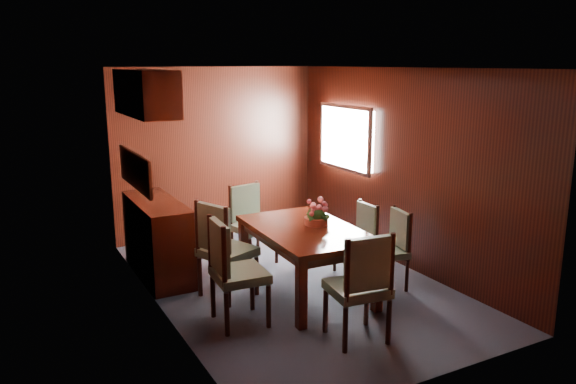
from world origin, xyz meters
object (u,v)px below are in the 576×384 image
chair_left_near (231,266)px  chair_right_near (391,244)px  sideboard (158,238)px  chair_head (362,282)px  dining_table (306,237)px  flower_centerpiece (316,212)px

chair_left_near → chair_right_near: bearing=94.5°
sideboard → chair_head: 2.73m
sideboard → dining_table: sideboard is taller
dining_table → chair_head: (-0.12, -1.19, -0.06)m
sideboard → flower_centerpiece: size_ratio=5.00×
chair_left_near → chair_right_near: (1.92, 0.02, -0.09)m
chair_left_near → flower_centerpiece: size_ratio=3.75×
chair_left_near → chair_right_near: chair_left_near is taller
chair_head → chair_left_near: bearing=142.0°
sideboard → chair_head: (1.13, -2.48, 0.13)m
dining_table → flower_centerpiece: size_ratio=5.77×
chair_head → flower_centerpiece: chair_head is taller
chair_left_near → flower_centerpiece: bearing=111.5°
sideboard → dining_table: bearing=-45.8°
chair_right_near → sideboard: bearing=65.0°
flower_centerpiece → chair_left_near: bearing=-162.4°
dining_table → chair_right_near: 0.98m
chair_head → flower_centerpiece: bearing=84.7°
chair_right_near → flower_centerpiece: flower_centerpiece is taller
sideboard → chair_left_near: size_ratio=1.33×
dining_table → flower_centerpiece: flower_centerpiece is taller
chair_left_near → chair_head: bearing=48.5°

